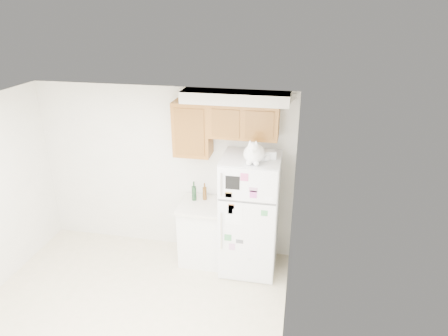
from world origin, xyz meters
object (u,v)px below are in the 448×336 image
(refrigerator, at_px, (250,215))
(storage_box_front, at_px, (263,156))
(bottle_green, at_px, (194,191))
(storage_box_back, at_px, (268,154))
(cat, at_px, (254,153))
(bottle_amber, at_px, (205,191))
(base_counter, at_px, (203,231))

(refrigerator, height_order, storage_box_front, storage_box_front)
(refrigerator, xyz_separation_m, bottle_green, (-0.83, 0.17, 0.21))
(refrigerator, relative_size, storage_box_back, 9.44)
(cat, relative_size, bottle_green, 1.66)
(refrigerator, relative_size, bottle_green, 5.89)
(storage_box_back, bearing_deg, storage_box_front, -153.14)
(bottle_amber, bearing_deg, cat, -26.48)
(refrigerator, xyz_separation_m, storage_box_front, (0.14, -0.03, 0.89))
(storage_box_front, relative_size, bottle_green, 0.52)
(base_counter, distance_m, storage_box_back, 1.57)
(storage_box_front, bearing_deg, cat, -146.69)
(cat, bearing_deg, base_counter, 162.96)
(refrigerator, distance_m, storage_box_front, 0.91)
(refrigerator, distance_m, cat, 0.99)
(base_counter, xyz_separation_m, storage_box_front, (0.83, -0.10, 1.28))
(refrigerator, height_order, cat, cat)
(cat, bearing_deg, bottle_green, 160.10)
(bottle_amber, bearing_deg, storage_box_back, -11.43)
(base_counter, height_order, bottle_amber, bottle_amber)
(storage_box_back, distance_m, bottle_green, 1.26)
(base_counter, relative_size, storage_box_front, 6.13)
(storage_box_front, distance_m, bottle_amber, 1.11)
(base_counter, bearing_deg, bottle_amber, 88.22)
(cat, xyz_separation_m, bottle_green, (-0.88, 0.32, -0.76))
(bottle_green, height_order, bottle_amber, bottle_green)
(base_counter, bearing_deg, storage_box_back, -2.69)
(bottle_green, bearing_deg, storage_box_front, -11.29)
(storage_box_back, bearing_deg, bottle_amber, 154.74)
(refrigerator, height_order, storage_box_back, storage_box_back)
(base_counter, relative_size, storage_box_back, 5.11)
(cat, bearing_deg, storage_box_back, 48.06)
(cat, xyz_separation_m, storage_box_front, (0.10, 0.12, -0.08))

